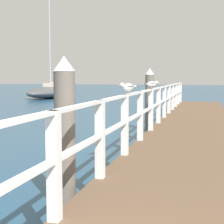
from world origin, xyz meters
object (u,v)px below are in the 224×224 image
object	(u,v)px
dock_piling_near	(65,133)
seagull_foreground	(128,87)
dock_piling_far	(149,100)
boat_1	(53,91)
seagull_background	(152,84)

from	to	relation	value
dock_piling_near	seagull_foreground	bearing A→B (deg)	80.41
dock_piling_far	boat_1	world-z (taller)	boat_1
dock_piling_far	boat_1	xyz separation A→B (m)	(-10.91, 16.69, -0.51)
boat_1	seagull_foreground	bearing A→B (deg)	120.87
dock_piling_near	seagull_background	xyz separation A→B (m)	(0.39, 5.16, 0.56)
dock_piling_near	boat_1	xyz separation A→B (m)	(-10.91, 23.99, -0.51)
dock_piling_near	seagull_foreground	distance (m)	2.32
dock_piling_near	seagull_foreground	world-z (taller)	dock_piling_near
boat_1	seagull_background	bearing A→B (deg)	124.43
dock_piling_near	boat_1	bearing A→B (deg)	114.45
dock_piling_near	seagull_foreground	xyz separation A→B (m)	(0.38, 2.22, 0.56)
seagull_foreground	boat_1	world-z (taller)	boat_1
dock_piling_far	seagull_background	size ratio (longest dim) A/B	5.43
dock_piling_near	dock_piling_far	distance (m)	7.29
seagull_foreground	dock_piling_near	bearing A→B (deg)	107.93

